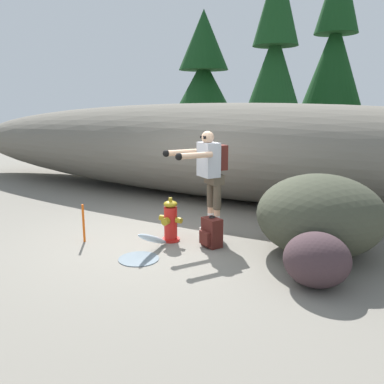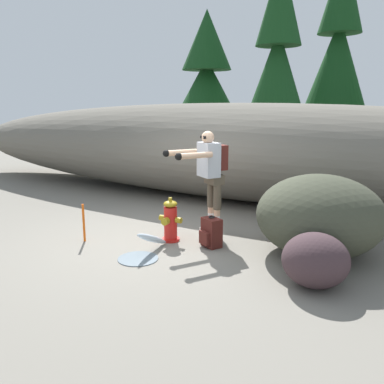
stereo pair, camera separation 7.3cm
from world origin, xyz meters
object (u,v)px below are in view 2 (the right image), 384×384
boulder_large (320,215)px  fire_hydrant (170,221)px  utility_worker (209,170)px  survey_stake (84,223)px  boulder_mid (315,260)px  spare_backpack (211,233)px

boulder_large → fire_hydrant: bearing=-167.0°
utility_worker → boulder_large: 1.84m
survey_stake → boulder_mid: bearing=1.6°
utility_worker → spare_backpack: utility_worker is taller
boulder_large → survey_stake: bearing=-160.9°
fire_hydrant → utility_worker: 1.04m
fire_hydrant → boulder_mid: bearing=-13.5°
boulder_large → survey_stake: (-3.33, -1.16, -0.28)m
boulder_mid → fire_hydrant: bearing=166.5°
boulder_mid → survey_stake: 3.51m
boulder_mid → survey_stake: (-3.51, -0.10, -0.02)m
fire_hydrant → utility_worker: (0.39, 0.58, 0.76)m
spare_backpack → boulder_mid: boulder_mid is taller
fire_hydrant → boulder_mid: size_ratio=0.87×
utility_worker → survey_stake: size_ratio=2.82×
fire_hydrant → utility_worker: bearing=56.5°
spare_backpack → boulder_large: 1.58m
boulder_large → survey_stake: 3.54m
boulder_large → survey_stake: size_ratio=2.96×
utility_worker → boulder_mid: bearing=93.3°
spare_backpack → survey_stake: size_ratio=0.78×
utility_worker → boulder_large: size_ratio=0.95×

